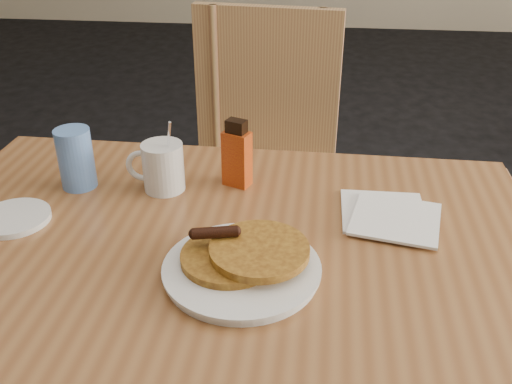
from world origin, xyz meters
TOP-DOWN VIEW (x-y plane):
  - main_table at (-0.02, 0.04)m, footprint 1.29×0.88m
  - chair_main_far at (-0.01, 0.77)m, footprint 0.51×0.51m
  - pancake_plate at (0.04, -0.06)m, footprint 0.28×0.28m
  - coffee_mug at (-0.17, 0.23)m, footprint 0.13×0.09m
  - syrup_bottle at (-0.01, 0.26)m, footprint 0.07×0.06m
  - napkin_stack at (0.31, 0.16)m, footprint 0.21×0.22m
  - blue_tumbler at (-0.36, 0.22)m, footprint 0.09×0.09m
  - side_saucer at (-0.44, 0.06)m, footprint 0.18×0.18m

SIDE VIEW (x-z plane):
  - chair_main_far at x=-0.01m, z-range 0.10..1.12m
  - main_table at x=-0.02m, z-range 0.33..1.08m
  - napkin_stack at x=0.31m, z-range 0.75..0.76m
  - side_saucer at x=-0.44m, z-range 0.75..0.76m
  - pancake_plate at x=0.04m, z-range 0.73..0.80m
  - coffee_mug at x=-0.17m, z-range 0.72..0.89m
  - blue_tumbler at x=-0.36m, z-range 0.75..0.88m
  - syrup_bottle at x=-0.01m, z-range 0.74..0.90m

